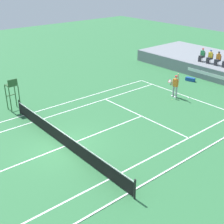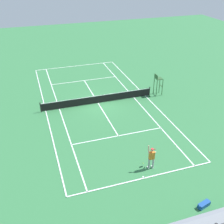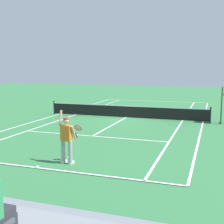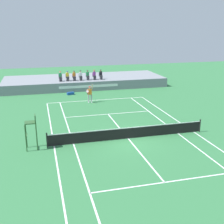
# 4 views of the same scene
# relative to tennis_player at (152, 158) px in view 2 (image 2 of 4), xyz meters

# --- Properties ---
(ground_plane) EXTENTS (80.00, 80.00, 0.00)m
(ground_plane) POSITION_rel_tennis_player_xyz_m (0.89, -11.07, -0.99)
(ground_plane) COLOR #337542
(court) EXTENTS (11.08, 23.88, 0.03)m
(court) POSITION_rel_tennis_player_xyz_m (0.89, -11.07, -0.98)
(court) COLOR #337542
(court) RESTS_ON ground
(net) EXTENTS (11.98, 0.10, 1.07)m
(net) POSITION_rel_tennis_player_xyz_m (0.89, -11.07, -0.47)
(net) COLOR black
(net) RESTS_ON ground
(tennis_player) EXTENTS (0.78, 0.62, 2.08)m
(tennis_player) POSITION_rel_tennis_player_xyz_m (0.00, 0.00, 0.00)
(tennis_player) COLOR #9E9EA3
(tennis_player) RESTS_ON ground
(tennis_ball) EXTENTS (0.07, 0.07, 0.07)m
(tennis_ball) POSITION_rel_tennis_player_xyz_m (0.32, -0.65, -0.96)
(tennis_ball) COLOR #D1E533
(tennis_ball) RESTS_ON ground
(umpire_chair) EXTENTS (0.77, 0.77, 2.44)m
(umpire_chair) POSITION_rel_tennis_player_xyz_m (-6.00, -11.07, 0.56)
(umpire_chair) COLOR #2D562D
(umpire_chair) RESTS_ON ground
(equipment_bag) EXTENTS (0.95, 0.54, 0.32)m
(equipment_bag) POSITION_rel_tennis_player_xyz_m (-1.63, 4.28, -0.83)
(equipment_bag) COLOR #194799
(equipment_bag) RESTS_ON ground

